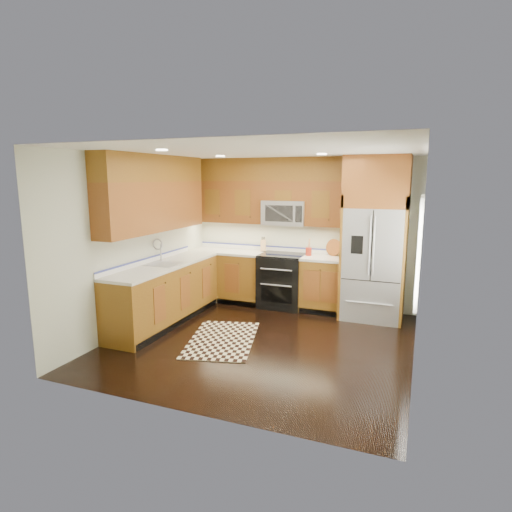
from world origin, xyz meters
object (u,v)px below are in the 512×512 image
at_px(rug, 222,339).
at_px(utensil_crock, 309,250).
at_px(range, 282,281).
at_px(refrigerator, 375,239).
at_px(knife_block, 263,245).

relative_size(rug, utensil_crock, 5.01).
relative_size(range, refrigerator, 0.36).
bearing_deg(utensil_crock, range, -170.26).
bearing_deg(utensil_crock, rug, -111.28).
bearing_deg(knife_block, rug, -85.86).
bearing_deg(refrigerator, range, 178.60).
relative_size(range, rug, 0.64).
distance_m(rug, knife_block, 2.30).
distance_m(range, refrigerator, 1.76).
bearing_deg(refrigerator, utensil_crock, 174.05).
bearing_deg(rug, knife_block, 79.64).
height_order(range, refrigerator, refrigerator).
distance_m(range, knife_block, 0.76).
xyz_separation_m(knife_block, utensil_crock, (0.89, -0.14, -0.01)).
distance_m(range, utensil_crock, 0.73).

